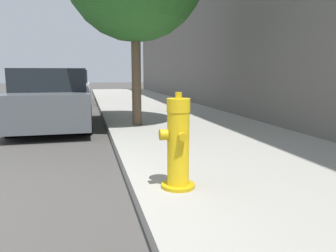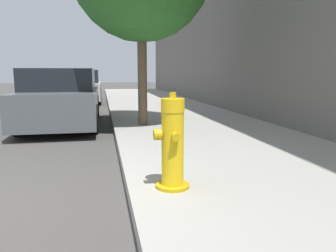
# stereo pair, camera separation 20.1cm
# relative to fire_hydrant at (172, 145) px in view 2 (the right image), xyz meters

# --- Properties ---
(sidewalk_slab) EXTENTS (3.56, 40.00, 0.15)m
(sidewalk_slab) POSITION_rel_fire_hydrant_xyz_m (1.33, 0.03, -0.51)
(sidewalk_slab) COLOR #99968E
(sidewalk_slab) RESTS_ON ground_plane
(fire_hydrant) EXTENTS (0.36, 0.35, 0.96)m
(fire_hydrant) POSITION_rel_fire_hydrant_xyz_m (0.00, 0.00, 0.00)
(fire_hydrant) COLOR #C39C11
(fire_hydrant) RESTS_ON sidewalk_slab
(parked_car_near) EXTENTS (1.70, 4.49, 1.38)m
(parked_car_near) POSITION_rel_fire_hydrant_xyz_m (-1.62, 5.34, 0.09)
(parked_car_near) COLOR #4C5156
(parked_car_near) RESTS_ON ground_plane
(parked_car_mid) EXTENTS (1.84, 3.81, 1.39)m
(parked_car_mid) POSITION_rel_fire_hydrant_xyz_m (-1.62, 11.44, 0.09)
(parked_car_mid) COLOR #B7B7BC
(parked_car_mid) RESTS_ON ground_plane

